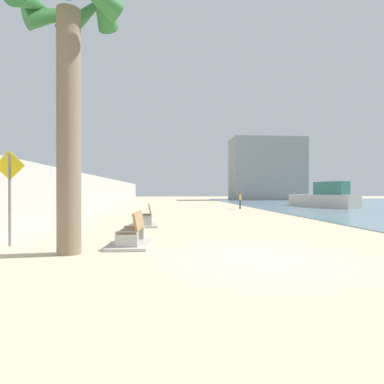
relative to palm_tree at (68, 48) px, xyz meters
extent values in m
plane|color=#C6B793|center=(4.55, 17.14, -5.15)|extent=(120.00, 120.00, 0.00)
cube|color=#ADAAA3|center=(-2.95, 17.14, -3.82)|extent=(0.80, 64.00, 2.67)
cylinder|color=#7A6651|center=(0.01, -0.01, -2.10)|extent=(0.59, 0.59, 6.12)
cone|color=#2D6B33|center=(0.31, 0.74, 1.33)|extent=(1.97, 1.22, 1.42)
cone|color=#2D6B33|center=(-0.40, 0.74, 1.23)|extent=(1.97, 1.42, 1.26)
cone|color=#2D6B33|center=(-0.87, 0.10, 1.16)|extent=(0.80, 2.00, 1.12)
cube|color=#ADAAA3|center=(1.39, 0.44, -4.91)|extent=(0.61, 0.23, 0.50)
cube|color=#ADAAA3|center=(1.46, 1.84, -4.91)|extent=(0.61, 0.23, 0.50)
cube|color=#997047|center=(1.43, 1.14, -4.70)|extent=(0.58, 1.62, 0.06)
cube|color=#997047|center=(1.66, 1.13, -4.42)|extent=(0.25, 1.61, 0.50)
cube|color=#ADAAA3|center=(1.43, 1.14, -5.11)|extent=(1.21, 2.16, 0.08)
cube|color=#ADAAA3|center=(1.56, 5.71, -4.91)|extent=(0.61, 0.23, 0.50)
cube|color=#ADAAA3|center=(1.48, 7.11, -4.91)|extent=(0.61, 0.23, 0.50)
cube|color=#997047|center=(1.52, 6.41, -4.70)|extent=(0.58, 1.62, 0.06)
cube|color=#997047|center=(1.75, 6.42, -4.42)|extent=(0.25, 1.61, 0.50)
cube|color=#ADAAA3|center=(1.52, 6.41, -5.11)|extent=(1.21, 2.15, 0.08)
cylinder|color=#333338|center=(8.87, 18.89, -4.78)|extent=(0.12, 0.12, 0.75)
cylinder|color=#333338|center=(8.91, 19.01, -4.78)|extent=(0.12, 0.12, 0.75)
cube|color=gold|center=(8.89, 18.95, -4.13)|extent=(0.27, 0.36, 0.53)
sphere|color=brown|center=(8.89, 18.95, -3.74)|extent=(0.20, 0.20, 0.20)
cylinder|color=gold|center=(8.82, 18.74, -4.11)|extent=(0.09, 0.09, 0.48)
cylinder|color=gold|center=(8.96, 19.16, -4.11)|extent=(0.09, 0.09, 0.48)
cube|color=beige|center=(17.16, 20.96, -4.53)|extent=(3.72, 7.64, 1.17)
cube|color=#337060|center=(17.50, 19.88, -3.35)|extent=(2.02, 3.48, 1.19)
cylinder|color=slate|center=(-2.02, 1.32, -3.85)|extent=(0.08, 0.08, 2.61)
cube|color=yellow|center=(-2.02, 1.32, -2.85)|extent=(0.85, 0.03, 0.85)
cube|color=gray|center=(19.68, 45.14, 0.02)|extent=(12.00, 6.00, 10.34)
camera|label=1|loc=(2.38, -8.39, -3.56)|focal=30.42mm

